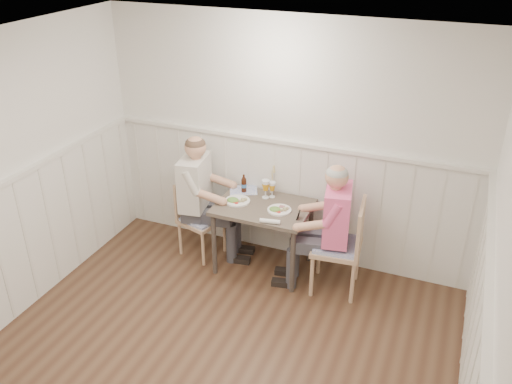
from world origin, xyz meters
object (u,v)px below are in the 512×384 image
diner_cream (200,206)px  beer_bottle (244,184)px  chair_right (343,244)px  man_in_pink (331,237)px  chair_left (198,215)px  dining_table (263,214)px  grass_vase (272,180)px

diner_cream → beer_bottle: (0.44, 0.19, 0.25)m
chair_right → man_in_pink: size_ratio=0.72×
chair_left → beer_bottle: size_ratio=4.22×
dining_table → chair_left: size_ratio=1.11×
beer_bottle → grass_vase: grass_vase is taller
chair_left → beer_bottle: (0.47, 0.19, 0.37)m
man_in_pink → grass_vase: man_in_pink is taller
dining_table → grass_vase: 0.40m
chair_left → beer_bottle: beer_bottle is taller
chair_right → diner_cream: diner_cream is taller
chair_left → diner_cream: diner_cream is taller
dining_table → grass_vase: grass_vase is taller
dining_table → beer_bottle: beer_bottle is taller
grass_vase → diner_cream: bearing=-157.3°
man_in_pink → grass_vase: size_ratio=4.08×
chair_right → beer_bottle: 1.24m
man_in_pink → diner_cream: diner_cream is taller
chair_left → man_in_pink: man_in_pink is taller
dining_table → diner_cream: diner_cream is taller
grass_vase → chair_left: bearing=-158.5°
diner_cream → beer_bottle: bearing=23.6°
chair_left → dining_table: bearing=-1.2°
beer_bottle → grass_vase: bearing=21.1°
chair_right → diner_cream: bearing=177.3°
chair_right → grass_vase: bearing=157.3°
dining_table → diner_cream: bearing=179.2°
dining_table → beer_bottle: bearing=146.0°
chair_right → beer_bottle: bearing=167.1°
dining_table → grass_vase: (-0.03, 0.31, 0.25)m
man_in_pink → grass_vase: (-0.77, 0.37, 0.33)m
diner_cream → dining_table: bearing=-0.8°
beer_bottle → grass_vase: 0.30m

